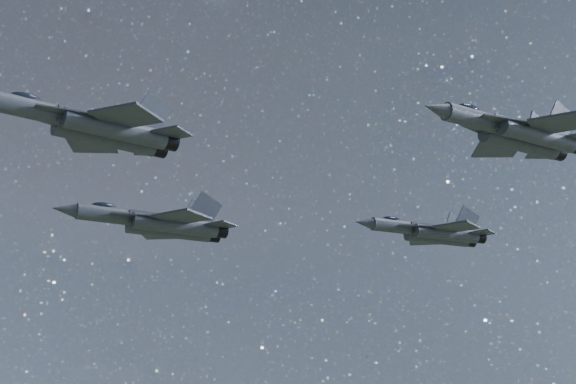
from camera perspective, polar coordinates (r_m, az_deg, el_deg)
jet_lead at (r=67.24m, az=-13.64°, el=4.58°), size 18.27×12.99×4.65m
jet_left at (r=84.81m, az=-9.19°, el=-2.21°), size 19.15×13.22×4.81m
jet_right at (r=64.08m, az=15.95°, el=4.07°), size 15.99×11.22×4.03m
jet_slot at (r=86.33m, az=10.17°, el=-2.84°), size 15.83×10.78×3.98m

